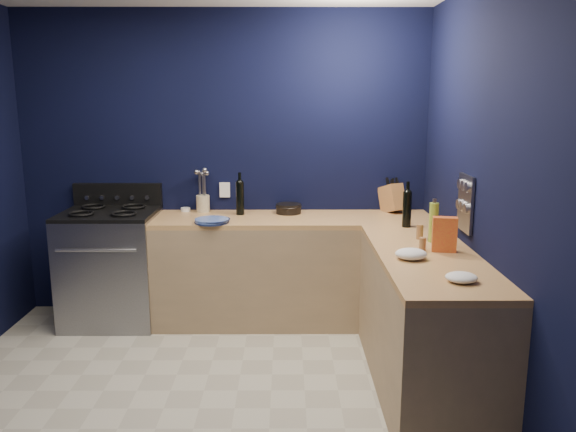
{
  "coord_description": "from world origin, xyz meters",
  "views": [
    {
      "loc": [
        0.54,
        -3.2,
        1.88
      ],
      "look_at": [
        0.55,
        1.0,
        1.0
      ],
      "focal_mm": 35.75,
      "sensor_mm": 36.0,
      "label": 1
    }
  ],
  "objects_px": {
    "utensil_crock": "(203,203)",
    "knife_block": "(392,199)",
    "plate_stack": "(212,221)",
    "crouton_bag": "(444,234)",
    "gas_range": "(112,269)"
  },
  "relations": [
    {
      "from": "utensil_crock",
      "to": "knife_block",
      "type": "height_order",
      "value": "knife_block"
    },
    {
      "from": "crouton_bag",
      "to": "plate_stack",
      "type": "bearing_deg",
      "value": 162.92
    },
    {
      "from": "plate_stack",
      "to": "knife_block",
      "type": "distance_m",
      "value": 1.57
    },
    {
      "from": "plate_stack",
      "to": "utensil_crock",
      "type": "distance_m",
      "value": 0.48
    },
    {
      "from": "plate_stack",
      "to": "crouton_bag",
      "type": "bearing_deg",
      "value": -27.99
    },
    {
      "from": "plate_stack",
      "to": "knife_block",
      "type": "height_order",
      "value": "knife_block"
    },
    {
      "from": "utensil_crock",
      "to": "knife_block",
      "type": "xyz_separation_m",
      "value": [
        1.63,
        -0.0,
        0.04
      ]
    },
    {
      "from": "utensil_crock",
      "to": "crouton_bag",
      "type": "height_order",
      "value": "crouton_bag"
    },
    {
      "from": "gas_range",
      "to": "crouton_bag",
      "type": "height_order",
      "value": "crouton_bag"
    },
    {
      "from": "utensil_crock",
      "to": "knife_block",
      "type": "distance_m",
      "value": 1.63
    },
    {
      "from": "plate_stack",
      "to": "crouton_bag",
      "type": "distance_m",
      "value": 1.82
    },
    {
      "from": "knife_block",
      "to": "utensil_crock",
      "type": "bearing_deg",
      "value": 154.09
    },
    {
      "from": "crouton_bag",
      "to": "utensil_crock",
      "type": "bearing_deg",
      "value": 153.95
    },
    {
      "from": "knife_block",
      "to": "crouton_bag",
      "type": "distance_m",
      "value": 1.31
    },
    {
      "from": "plate_stack",
      "to": "utensil_crock",
      "type": "relative_size",
      "value": 1.87
    }
  ]
}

